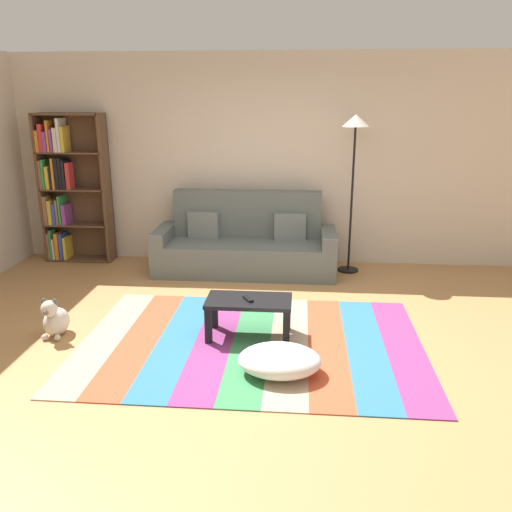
% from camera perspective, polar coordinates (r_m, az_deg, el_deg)
% --- Properties ---
extents(ground_plane, '(14.00, 14.00, 0.00)m').
position_cam_1_polar(ground_plane, '(4.95, -0.59, -9.00)').
color(ground_plane, '#B27F4C').
extents(back_wall, '(6.80, 0.10, 2.70)m').
position_cam_1_polar(back_wall, '(7.05, 1.41, 10.24)').
color(back_wall, beige).
rests_on(back_wall, ground_plane).
extents(rug, '(3.08, 2.17, 0.01)m').
position_cam_1_polar(rug, '(4.88, -0.50, -9.32)').
color(rug, tan).
rests_on(rug, ground_plane).
extents(couch, '(2.26, 0.80, 1.00)m').
position_cam_1_polar(couch, '(6.75, -1.12, 1.16)').
color(couch, '#59605B').
rests_on(couch, ground_plane).
extents(bookshelf, '(0.90, 0.28, 1.95)m').
position_cam_1_polar(bookshelf, '(7.52, -19.70, 6.92)').
color(bookshelf, brown).
rests_on(bookshelf, ground_plane).
extents(coffee_table, '(0.78, 0.42, 0.37)m').
position_cam_1_polar(coffee_table, '(4.89, -0.76, -5.42)').
color(coffee_table, black).
rests_on(coffee_table, rug).
extents(pouf, '(0.67, 0.52, 0.22)m').
position_cam_1_polar(pouf, '(4.34, 2.55, -11.16)').
color(pouf, white).
rests_on(pouf, rug).
extents(dog, '(0.22, 0.35, 0.40)m').
position_cam_1_polar(dog, '(5.31, -20.80, -6.41)').
color(dog, beige).
rests_on(dog, ground_plane).
extents(standing_lamp, '(0.32, 0.32, 1.95)m').
position_cam_1_polar(standing_lamp, '(6.61, 10.57, 11.95)').
color(standing_lamp, black).
rests_on(standing_lamp, ground_plane).
extents(tv_remote, '(0.11, 0.15, 0.02)m').
position_cam_1_polar(tv_remote, '(4.84, -0.86, -4.64)').
color(tv_remote, black).
rests_on(tv_remote, coffee_table).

